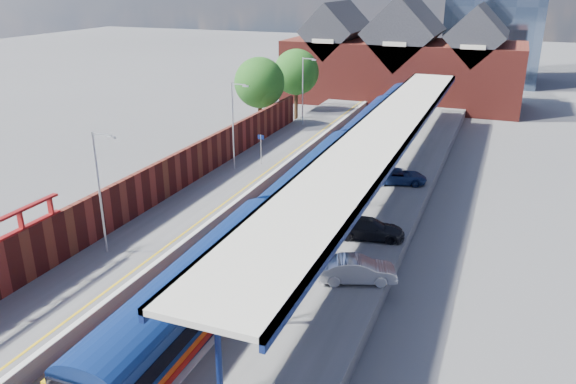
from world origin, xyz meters
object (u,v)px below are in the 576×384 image
Objects in this scene: lamp_post_b at (101,186)px; parked_car_dark at (369,228)px; train at (348,148)px; parked_car_blue at (399,176)px; platform_sign at (261,144)px; lamp_post_d at (304,87)px; lamp_post_c at (234,121)px; parked_car_silver at (357,270)px.

lamp_post_b is 15.43m from parked_car_dark.
train is 16.26× the size of parked_car_blue.
parked_car_dark reaches higher than parked_car_blue.
lamp_post_b is at bearing -110.17° from train.
platform_sign reaches higher than parked_car_dark.
parked_car_blue is (13.01, -14.54, -3.43)m from lamp_post_d.
lamp_post_b is 1.67× the size of parked_car_dark.
lamp_post_c reaches higher than parked_car_blue.
lamp_post_b is (-7.86, -21.39, 2.87)m from train.
parked_car_dark is at bearing -69.32° from train.
parked_car_blue is at bearing 53.31° from lamp_post_b.
lamp_post_b reaches higher than platform_sign.
parked_car_blue is at bearing -10.33° from parked_car_dark.
lamp_post_c is at bearing 90.00° from lamp_post_b.
lamp_post_c is at bearing 24.08° from parked_car_silver.
parked_car_silver is at bearing -65.17° from lamp_post_d.
platform_sign is 11.71m from parked_car_blue.
parked_car_silver is 15.50m from parked_car_blue.
parked_car_dark is at bearing -42.26° from platform_sign.
lamp_post_d is 14.25m from platform_sign.
lamp_post_b is at bearing -94.33° from platform_sign.
lamp_post_c is 1.73× the size of parked_car_blue.
lamp_post_b is 2.80× the size of platform_sign.
train is 15.13m from parked_car_dark.
platform_sign is at bearing 85.67° from lamp_post_b.
parked_car_silver reaches higher than parked_car_dark.
train is 9.95m from lamp_post_c.
lamp_post_c and lamp_post_d have the same top height.
parked_car_blue is at bearing -17.42° from parked_car_silver.
lamp_post_b is 1.77× the size of parked_car_silver.
lamp_post_b is 1.00× the size of lamp_post_d.
parked_car_blue is (13.01, 1.46, -3.43)m from lamp_post_c.
parked_car_silver is at bearing -45.26° from lamp_post_c.
train is 9.42× the size of lamp_post_c.
parked_car_dark is at bearing -33.56° from lamp_post_c.
parked_car_silver is at bearing -72.73° from train.
lamp_post_d is at bearing 95.56° from platform_sign.
parked_car_silver is at bearing 8.15° from lamp_post_b.
train is 9.42× the size of lamp_post_d.
lamp_post_c is (0.00, 16.00, 0.00)m from lamp_post_b.
platform_sign is at bearing -84.44° from lamp_post_d.
platform_sign is (1.36, -14.00, -2.30)m from lamp_post_d.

